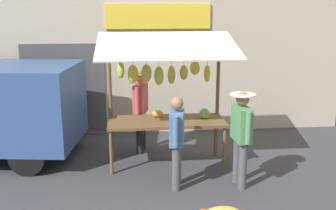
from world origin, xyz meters
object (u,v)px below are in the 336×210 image
(shopper_with_ponytail, at_px, (177,137))
(vendor_with_sunhat, at_px, (141,105))
(shopper_with_shopping_bag, at_px, (241,131))
(market_stall, at_px, (166,84))

(shopper_with_ponytail, bearing_deg, vendor_with_sunhat, 27.13)
(shopper_with_shopping_bag, bearing_deg, market_stall, 40.36)
(shopper_with_ponytail, xyz_separation_m, shopper_with_shopping_bag, (-1.07, 0.03, 0.07))
(shopper_with_shopping_bag, bearing_deg, vendor_with_sunhat, 36.91)
(vendor_with_sunhat, distance_m, shopper_with_shopping_bag, 2.44)
(vendor_with_sunhat, height_order, shopper_with_shopping_bag, vendor_with_sunhat)
(vendor_with_sunhat, height_order, shopper_with_ponytail, vendor_with_sunhat)
(market_stall, relative_size, shopper_with_shopping_bag, 1.53)
(shopper_with_ponytail, relative_size, shopper_with_shopping_bag, 0.96)
(market_stall, xyz_separation_m, shopper_with_shopping_bag, (-1.15, 1.15, -0.60))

